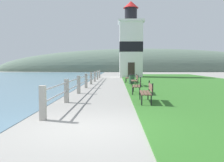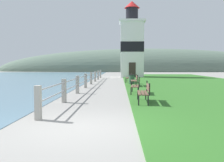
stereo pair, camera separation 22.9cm
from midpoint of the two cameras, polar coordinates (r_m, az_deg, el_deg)
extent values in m
plane|color=gray|center=(6.63, -6.52, -10.75)|extent=(160.00, 160.00, 0.00)
cube|color=#2D6623|center=(22.43, 18.75, -0.68)|extent=(12.00, 45.09, 0.06)
cube|color=#A8A399|center=(7.80, -15.74, -4.80)|extent=(0.18, 0.18, 1.04)
cube|color=#A8A399|center=(11.17, -10.33, -2.21)|extent=(0.18, 0.18, 1.04)
cube|color=#A8A399|center=(14.60, -7.46, -0.81)|extent=(0.18, 0.18, 1.04)
cube|color=#A8A399|center=(18.07, -5.69, 0.05)|extent=(0.18, 0.18, 1.04)
cube|color=#A8A399|center=(21.54, -4.48, 0.63)|extent=(0.18, 0.18, 1.04)
cube|color=#A8A399|center=(25.03, -3.61, 1.06)|extent=(0.18, 0.18, 1.04)
cube|color=#A8A399|center=(28.52, -2.96, 1.38)|extent=(0.18, 0.18, 1.04)
cube|color=#A8A399|center=(32.01, -2.45, 1.62)|extent=(0.18, 0.18, 1.04)
cylinder|color=#B2B2B7|center=(19.79, -5.04, 1.42)|extent=(0.06, 24.55, 0.06)
cylinder|color=#B2B2B7|center=(19.80, -5.03, 0.37)|extent=(0.06, 24.55, 0.06)
cube|color=brown|center=(10.74, 6.82, -2.67)|extent=(0.20, 1.78, 0.04)
cube|color=brown|center=(10.75, 7.60, -2.67)|extent=(0.20, 1.78, 0.04)
cube|color=brown|center=(10.75, 8.38, -2.68)|extent=(0.20, 1.78, 0.04)
cube|color=brown|center=(10.73, 8.86, -0.99)|extent=(0.15, 1.78, 0.11)
cube|color=brown|center=(10.74, 8.85, -1.83)|extent=(0.15, 1.78, 0.11)
cube|color=black|center=(9.91, 6.77, -4.63)|extent=(0.05, 0.05, 0.45)
cube|color=black|center=(11.62, 6.46, -3.41)|extent=(0.05, 0.05, 0.45)
cube|color=black|center=(9.93, 8.91, -4.63)|extent=(0.05, 0.05, 0.45)
cube|color=black|center=(11.64, 8.29, -3.41)|extent=(0.05, 0.05, 0.45)
cube|color=black|center=(9.88, 9.22, -1.93)|extent=(0.05, 0.05, 0.49)
cube|color=black|center=(11.60, 8.55, -1.10)|extent=(0.05, 0.05, 0.49)
cube|color=brown|center=(14.10, 5.14, -1.16)|extent=(0.26, 1.67, 0.04)
cube|color=brown|center=(14.10, 5.74, -1.16)|extent=(0.26, 1.67, 0.04)
cube|color=brown|center=(14.10, 6.33, -1.17)|extent=(0.26, 1.67, 0.04)
cube|color=brown|center=(14.07, 6.70, 0.12)|extent=(0.21, 1.66, 0.11)
cube|color=brown|center=(14.08, 6.69, -0.52)|extent=(0.21, 1.66, 0.11)
cube|color=black|center=(13.33, 4.86, -2.49)|extent=(0.05, 0.05, 0.45)
cube|color=black|center=(14.93, 5.08, -1.83)|extent=(0.05, 0.05, 0.45)
cube|color=black|center=(13.32, 6.45, -2.51)|extent=(0.05, 0.05, 0.45)
cube|color=black|center=(14.92, 6.51, -1.85)|extent=(0.05, 0.05, 0.45)
cube|color=black|center=(13.28, 6.68, -0.49)|extent=(0.05, 0.05, 0.49)
cube|color=black|center=(14.88, 6.71, -0.05)|extent=(0.05, 0.05, 0.49)
cube|color=brown|center=(19.13, 4.91, 0.10)|extent=(0.14, 1.83, 0.04)
cube|color=brown|center=(19.13, 5.35, 0.10)|extent=(0.14, 1.83, 0.04)
cube|color=brown|center=(19.14, 5.79, 0.10)|extent=(0.14, 1.83, 0.04)
cube|color=brown|center=(19.13, 6.05, 1.05)|extent=(0.08, 1.83, 0.11)
cube|color=brown|center=(19.14, 6.05, 0.58)|extent=(0.08, 1.83, 0.11)
cube|color=black|center=(18.26, 4.90, -0.83)|extent=(0.05, 0.05, 0.45)
cube|color=black|center=(20.03, 4.69, -0.44)|extent=(0.05, 0.05, 0.45)
cube|color=black|center=(18.27, 6.06, -0.84)|extent=(0.05, 0.05, 0.45)
cube|color=black|center=(20.05, 5.75, -0.44)|extent=(0.05, 0.05, 0.45)
cube|color=black|center=(18.25, 6.22, 0.63)|extent=(0.05, 0.05, 0.49)
cube|color=black|center=(20.02, 5.90, 0.90)|extent=(0.05, 0.05, 0.49)
cube|color=brown|center=(23.17, 3.67, 0.73)|extent=(0.28, 1.86, 0.04)
cube|color=brown|center=(23.16, 4.04, 0.72)|extent=(0.28, 1.86, 0.04)
cube|color=brown|center=(23.16, 4.40, 0.72)|extent=(0.28, 1.86, 0.04)
cube|color=brown|center=(23.14, 4.62, 1.51)|extent=(0.22, 1.85, 0.11)
cube|color=brown|center=(23.14, 4.62, 1.12)|extent=(0.22, 1.85, 0.11)
cube|color=black|center=(22.29, 3.44, -0.02)|extent=(0.05, 0.05, 0.45)
cube|color=black|center=(24.08, 3.70, 0.25)|extent=(0.05, 0.05, 0.45)
cube|color=black|center=(22.27, 4.39, -0.03)|extent=(0.05, 0.05, 0.45)
cube|color=black|center=(24.07, 4.58, 0.25)|extent=(0.05, 0.05, 0.45)
cube|color=black|center=(22.24, 4.53, 1.18)|extent=(0.05, 0.05, 0.49)
cube|color=black|center=(24.04, 4.70, 1.36)|extent=(0.05, 0.05, 0.49)
cube|color=white|center=(34.56, 4.73, 7.05)|extent=(3.05, 3.05, 7.42)
cube|color=black|center=(34.58, 4.74, 7.67)|extent=(3.09, 3.09, 1.34)
cube|color=white|center=(35.00, 4.77, 13.33)|extent=(3.50, 3.50, 0.25)
cylinder|color=black|center=(35.18, 4.78, 14.91)|extent=(1.68, 1.68, 1.72)
cone|color=red|center=(35.46, 4.79, 17.02)|extent=(2.10, 2.10, 0.94)
cube|color=#332823|center=(32.96, 4.85, 2.51)|extent=(0.90, 0.06, 2.00)
cylinder|color=#2D5138|center=(21.30, 4.82, 0.28)|extent=(0.50, 0.50, 0.80)
cylinder|color=black|center=(21.28, 4.83, 1.41)|extent=(0.54, 0.54, 0.04)
ellipsoid|color=#566B5B|center=(66.81, 7.81, 2.20)|extent=(80.00, 16.00, 12.00)
camera|label=1|loc=(0.11, -89.69, 0.02)|focal=40.00mm
camera|label=2|loc=(0.11, 90.31, -0.02)|focal=40.00mm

